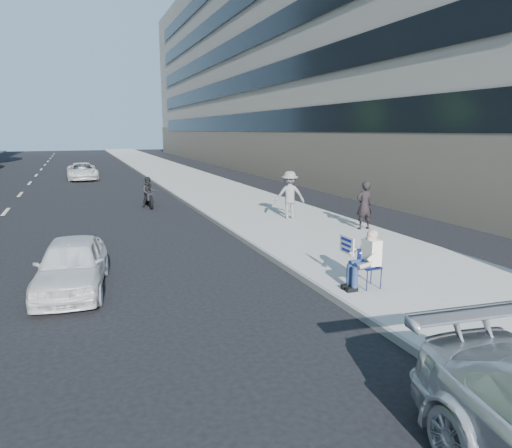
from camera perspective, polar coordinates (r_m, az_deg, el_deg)
name	(u,v)px	position (r m, az deg, el deg)	size (l,w,h in m)	color
ground	(257,299)	(9.93, 0.14, -9.30)	(160.00, 160.00, 0.00)	black
near_sidewalk	(201,185)	(29.77, -6.86, 4.86)	(5.00, 120.00, 0.15)	#A9A69E
near_building	(300,61)	(45.92, 5.55, 19.66)	(14.00, 70.00, 20.00)	#9D9387
seated_protester	(365,256)	(10.20, 13.49, -3.90)	(0.83, 1.12, 1.31)	#111C4E
jogger	(289,195)	(17.88, 4.20, 3.66)	(1.20, 0.69, 1.85)	slate
pedestrian_woman	(364,205)	(16.28, 13.39, 2.29)	(0.61, 0.40, 1.69)	black
white_sedan_near	(72,265)	(11.03, -22.03, -4.74)	(1.41, 3.52, 1.20)	silver
white_sedan_far	(82,171)	(35.75, -20.89, 6.17)	(2.02, 4.39, 1.22)	white
motorcycle	(149,194)	(21.97, -13.25, 3.71)	(0.71, 2.04, 1.42)	black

